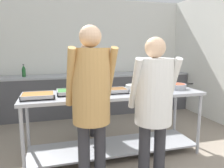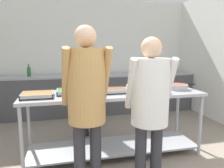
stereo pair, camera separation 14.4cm
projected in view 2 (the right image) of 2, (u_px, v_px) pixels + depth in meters
wall_rear at (90, 56)px, 5.27m from camera, size 4.91×0.06×2.65m
back_counter at (93, 94)px, 5.06m from camera, size 4.75×0.65×0.91m
serving_counter at (114, 113)px, 3.04m from camera, size 2.44×0.72×0.91m
serving_tray_vegetables at (38, 95)px, 2.71m from camera, size 0.39×0.32×0.05m
serving_tray_roast at (74, 91)px, 2.93m from camera, size 0.47×0.31×0.05m
serving_tray_greens at (111, 91)px, 2.97m from camera, size 0.43×0.26×0.05m
plate_stack at (134, 87)px, 3.17m from camera, size 0.24×0.24×0.07m
broccoli_bowl at (160, 90)px, 2.94m from camera, size 0.24×0.24×0.12m
sauce_pan at (178, 87)px, 3.20m from camera, size 0.43×0.29×0.08m
guest_serving_left at (87, 94)px, 2.12m from camera, size 0.48×0.37×1.72m
guest_serving_right at (150, 99)px, 2.23m from camera, size 0.50×0.38×1.62m
cook_behind_counter at (89, 80)px, 3.66m from camera, size 0.54×0.41×1.60m
water_bottle at (29, 71)px, 4.66m from camera, size 0.07×0.07×0.26m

